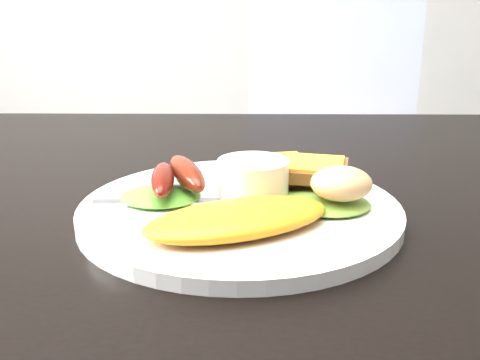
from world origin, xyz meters
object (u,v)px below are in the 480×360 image
dining_table (126,208)px  person (42,129)px  plate (240,211)px  dining_chair (338,205)px

dining_table → person: person is taller
plate → dining_table: bearing=147.8°
dining_chair → person: (-0.60, -0.31, 0.26)m
dining_chair → person: 0.72m
dining_table → plate: bearing=-32.2°
plate → person: bearing=125.0°
plate → dining_chair: bearing=74.4°
dining_table → dining_chair: dining_table is taller
dining_table → dining_chair: bearing=65.1°
dining_chair → person: bearing=-145.4°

